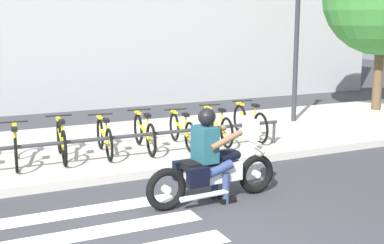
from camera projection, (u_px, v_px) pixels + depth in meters
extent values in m
plane|color=#38383D|center=(191.00, 242.00, 6.39)|extent=(48.00, 48.00, 0.00)
cube|color=#B7B2A8|center=(90.00, 149.00, 10.70)|extent=(24.00, 4.40, 0.15)
cube|color=white|center=(98.00, 231.00, 6.70)|extent=(2.80, 0.40, 0.01)
cube|color=white|center=(83.00, 211.00, 7.41)|extent=(2.80, 0.40, 0.01)
torus|color=black|center=(256.00, 174.00, 8.14)|extent=(0.63, 0.15, 0.63)
cylinder|color=silver|center=(256.00, 174.00, 8.14)|extent=(0.12, 0.11, 0.11)
torus|color=black|center=(166.00, 189.00, 7.40)|extent=(0.63, 0.15, 0.63)
cylinder|color=silver|center=(166.00, 189.00, 7.40)|extent=(0.12, 0.11, 0.11)
cube|color=silver|center=(213.00, 172.00, 7.74)|extent=(0.88, 0.33, 0.28)
ellipsoid|color=black|center=(226.00, 156.00, 7.80)|extent=(0.54, 0.31, 0.22)
cube|color=black|center=(201.00, 164.00, 7.61)|extent=(0.58, 0.31, 0.10)
cube|color=black|center=(184.00, 170.00, 7.74)|extent=(0.33, 0.14, 0.28)
cube|color=black|center=(198.00, 177.00, 7.36)|extent=(0.33, 0.14, 0.28)
cylinder|color=silver|center=(249.00, 140.00, 7.96)|extent=(0.07, 0.62, 0.03)
sphere|color=white|center=(259.00, 151.00, 8.09)|extent=(0.18, 0.18, 0.18)
cube|color=silver|center=(251.00, 128.00, 7.94)|extent=(0.06, 0.40, 0.32)
cylinder|color=silver|center=(204.00, 196.00, 7.51)|extent=(0.78, 0.13, 0.08)
cube|color=#1E4C59|center=(205.00, 144.00, 7.58)|extent=(0.28, 0.41, 0.52)
sphere|color=black|center=(207.00, 117.00, 7.52)|extent=(0.26, 0.26, 0.26)
cylinder|color=brown|center=(211.00, 134.00, 7.87)|extent=(0.52, 0.12, 0.26)
cylinder|color=brown|center=(226.00, 140.00, 7.49)|extent=(0.52, 0.12, 0.26)
cylinder|color=navy|center=(208.00, 164.00, 7.86)|extent=(0.45, 0.17, 0.24)
cylinder|color=navy|center=(215.00, 183.00, 7.98)|extent=(0.11, 0.11, 0.46)
cube|color=black|center=(217.00, 194.00, 8.03)|extent=(0.25, 0.11, 0.08)
cylinder|color=navy|center=(219.00, 169.00, 7.59)|extent=(0.45, 0.17, 0.24)
cylinder|color=navy|center=(226.00, 188.00, 7.70)|extent=(0.11, 0.11, 0.46)
cube|color=black|center=(228.00, 200.00, 7.76)|extent=(0.25, 0.11, 0.08)
torus|color=black|center=(15.00, 142.00, 9.68)|extent=(0.11, 0.60, 0.60)
torus|color=black|center=(16.00, 155.00, 8.71)|extent=(0.11, 0.60, 0.60)
cylinder|color=gold|center=(16.00, 145.00, 9.18)|extent=(0.16, 0.93, 0.25)
cylinder|color=gold|center=(15.00, 140.00, 8.91)|extent=(0.04, 0.04, 0.37)
cube|color=black|center=(14.00, 129.00, 8.88)|extent=(0.12, 0.21, 0.06)
cylinder|color=black|center=(14.00, 122.00, 9.50)|extent=(0.48, 0.08, 0.03)
cube|color=gold|center=(14.00, 125.00, 9.61)|extent=(0.11, 0.29, 0.04)
torus|color=black|center=(59.00, 137.00, 9.98)|extent=(0.12, 0.65, 0.65)
torus|color=black|center=(64.00, 148.00, 9.08)|extent=(0.12, 0.65, 0.65)
cylinder|color=gold|center=(61.00, 139.00, 9.51)|extent=(0.16, 0.87, 0.24)
cylinder|color=gold|center=(62.00, 133.00, 9.26)|extent=(0.04, 0.04, 0.40)
cube|color=black|center=(62.00, 122.00, 9.22)|extent=(0.12, 0.21, 0.06)
cylinder|color=black|center=(59.00, 116.00, 9.80)|extent=(0.48, 0.08, 0.03)
cube|color=gold|center=(58.00, 119.00, 9.91)|extent=(0.11, 0.29, 0.04)
torus|color=black|center=(100.00, 134.00, 10.34)|extent=(0.12, 0.61, 0.61)
torus|color=black|center=(109.00, 145.00, 9.39)|extent=(0.12, 0.61, 0.61)
cylinder|color=gold|center=(104.00, 136.00, 9.86)|extent=(0.16, 0.91, 0.25)
cylinder|color=gold|center=(106.00, 130.00, 9.59)|extent=(0.04, 0.04, 0.37)
cube|color=black|center=(106.00, 120.00, 9.55)|extent=(0.12, 0.21, 0.06)
cylinder|color=black|center=(100.00, 114.00, 10.17)|extent=(0.48, 0.08, 0.03)
cube|color=gold|center=(100.00, 117.00, 10.28)|extent=(0.11, 0.29, 0.04)
torus|color=black|center=(138.00, 129.00, 10.69)|extent=(0.12, 0.64, 0.64)
torus|color=black|center=(151.00, 140.00, 9.72)|extent=(0.12, 0.64, 0.64)
cylinder|color=gold|center=(144.00, 131.00, 10.19)|extent=(0.16, 0.94, 0.26)
cylinder|color=gold|center=(148.00, 126.00, 9.92)|extent=(0.04, 0.04, 0.39)
cube|color=black|center=(147.00, 115.00, 9.88)|extent=(0.12, 0.21, 0.06)
cylinder|color=black|center=(139.00, 110.00, 10.51)|extent=(0.48, 0.08, 0.03)
cube|color=gold|center=(138.00, 113.00, 10.63)|extent=(0.11, 0.29, 0.04)
torus|color=black|center=(174.00, 127.00, 11.03)|extent=(0.11, 0.60, 0.60)
torus|color=black|center=(190.00, 137.00, 10.07)|extent=(0.11, 0.60, 0.60)
cylinder|color=gold|center=(182.00, 129.00, 10.54)|extent=(0.16, 0.92, 0.25)
cylinder|color=gold|center=(186.00, 124.00, 10.27)|extent=(0.04, 0.04, 0.37)
cube|color=black|center=(186.00, 115.00, 10.23)|extent=(0.12, 0.21, 0.06)
cylinder|color=black|center=(176.00, 109.00, 10.85)|extent=(0.48, 0.08, 0.03)
cube|color=gold|center=(174.00, 112.00, 10.96)|extent=(0.11, 0.29, 0.04)
torus|color=black|center=(208.00, 123.00, 11.38)|extent=(0.12, 0.63, 0.63)
torus|color=black|center=(227.00, 133.00, 10.38)|extent=(0.12, 0.63, 0.63)
cylinder|color=gold|center=(217.00, 125.00, 10.87)|extent=(0.17, 0.96, 0.26)
cylinder|color=gold|center=(222.00, 119.00, 10.59)|extent=(0.04, 0.04, 0.38)
cube|color=black|center=(222.00, 110.00, 10.55)|extent=(0.12, 0.21, 0.06)
cylinder|color=black|center=(210.00, 105.00, 11.20)|extent=(0.48, 0.08, 0.03)
cube|color=gold|center=(208.00, 108.00, 11.32)|extent=(0.11, 0.29, 0.04)
torus|color=black|center=(240.00, 119.00, 11.70)|extent=(0.13, 0.66, 0.66)
torus|color=black|center=(261.00, 128.00, 10.74)|extent=(0.13, 0.66, 0.66)
cylinder|color=gold|center=(250.00, 121.00, 11.20)|extent=(0.16, 0.92, 0.25)
cylinder|color=gold|center=(255.00, 115.00, 10.93)|extent=(0.04, 0.04, 0.40)
cube|color=black|center=(256.00, 105.00, 10.89)|extent=(0.12, 0.21, 0.06)
cylinder|color=black|center=(242.00, 101.00, 11.52)|extent=(0.48, 0.08, 0.03)
cube|color=gold|center=(240.00, 104.00, 11.63)|extent=(0.11, 0.29, 0.04)
cylinder|color=#333338|center=(134.00, 136.00, 9.52)|extent=(6.23, 0.07, 0.07)
cylinder|color=#333338|center=(274.00, 132.00, 10.86)|extent=(0.06, 0.06, 0.45)
cylinder|color=#2D2D33|center=(296.00, 49.00, 12.96)|extent=(0.12, 0.12, 3.92)
cylinder|color=brown|center=(378.00, 77.00, 14.81)|extent=(0.26, 0.26, 2.20)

